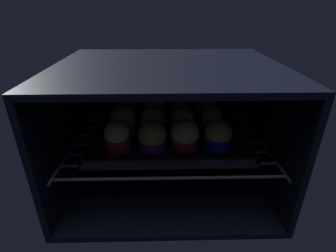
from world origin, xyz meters
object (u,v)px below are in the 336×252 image
at_px(muffin_row1_col1, 153,121).
at_px(muffin_row0_col2, 185,135).
at_px(baking_tray, 168,134).
at_px(muffin_row2_col0, 126,111).
at_px(muffin_row0_col0, 117,136).
at_px(muffin_row2_col2, 180,111).
at_px(muffin_row0_col3, 218,135).
at_px(muffin_row2_col1, 155,109).
at_px(muffin_row2_col3, 207,110).
at_px(muffin_row0_col1, 152,137).
at_px(muffin_row1_col2, 182,121).
at_px(muffin_row1_col0, 123,121).
at_px(muffin_row1_col3, 211,121).

bearing_deg(muffin_row1_col1, muffin_row0_col2, -45.76).
distance_m(baking_tray, muffin_row2_col0, 0.16).
distance_m(muffin_row0_col2, muffin_row1_col1, 0.12).
distance_m(muffin_row0_col0, muffin_row2_col2, 0.25).
bearing_deg(muffin_row0_col3, muffin_row2_col1, 134.03).
bearing_deg(muffin_row2_col1, muffin_row1_col1, -92.97).
xyz_separation_m(muffin_row2_col0, muffin_row2_col3, (0.26, -0.00, 0.00)).
bearing_deg(muffin_row0_col1, muffin_row2_col0, 116.32).
xyz_separation_m(muffin_row0_col3, muffin_row2_col3, (-0.00, 0.18, -0.00)).
bearing_deg(muffin_row1_col1, muffin_row2_col3, 26.43).
height_order(muffin_row0_col1, muffin_row0_col2, same).
height_order(muffin_row1_col2, muffin_row2_col0, muffin_row1_col2).
bearing_deg(muffin_row2_col1, muffin_row0_col3, -45.97).
bearing_deg(muffin_row0_col3, muffin_row0_col2, 178.71).
distance_m(muffin_row0_col1, muffin_row1_col0, 0.13).
bearing_deg(muffin_row0_col1, muffin_row0_col0, -179.92).
distance_m(baking_tray, muffin_row2_col2, 0.10).
relative_size(muffin_row1_col0, muffin_row1_col2, 1.11).
bearing_deg(muffin_row0_col1, muffin_row1_col3, 28.05).
bearing_deg(muffin_row1_col1, muffin_row2_col1, 87.03).
bearing_deg(baking_tray, muffin_row1_col2, -0.74).
height_order(muffin_row0_col1, muffin_row1_col3, same).
height_order(muffin_row2_col0, muffin_row2_col2, same).
bearing_deg(baking_tray, muffin_row2_col1, 114.60).
relative_size(muffin_row1_col1, muffin_row2_col1, 0.96).
bearing_deg(muffin_row2_col1, muffin_row2_col0, 177.64).
xyz_separation_m(muffin_row0_col1, muffin_row1_col1, (-0.00, 0.09, 0.00)).
relative_size(muffin_row0_col3, muffin_row1_col2, 1.01).
height_order(muffin_row1_col3, muffin_row2_col0, muffin_row1_col3).
xyz_separation_m(muffin_row0_col2, muffin_row1_col0, (-0.17, 0.09, 0.00)).
distance_m(muffin_row1_col1, muffin_row1_col2, 0.09).
relative_size(baking_tray, muffin_row1_col1, 5.31).
bearing_deg(muffin_row1_col1, muffin_row0_col3, -27.63).
bearing_deg(muffin_row1_col0, muffin_row1_col3, -0.37).
bearing_deg(muffin_row0_col1, muffin_row1_col2, 46.55).
bearing_deg(muffin_row1_col2, muffin_row2_col0, 152.48).
height_order(muffin_row1_col0, muffin_row1_col3, muffin_row1_col0).
height_order(muffin_row0_col2, muffin_row1_col2, muffin_row0_col2).
bearing_deg(muffin_row2_col2, muffin_row0_col0, -134.35).
relative_size(muffin_row0_col3, muffin_row1_col0, 0.91).
bearing_deg(muffin_row0_col3, muffin_row2_col3, 90.77).
xyz_separation_m(muffin_row0_col2, muffin_row0_col3, (0.09, -0.00, -0.00)).
height_order(muffin_row0_col0, muffin_row2_col0, muffin_row0_col0).
height_order(muffin_row2_col1, muffin_row2_col2, muffin_row2_col1).
distance_m(muffin_row1_col0, muffin_row1_col2, 0.17).
xyz_separation_m(muffin_row1_col0, muffin_row1_col1, (0.09, 0.00, -0.00)).
bearing_deg(muffin_row1_col1, muffin_row1_col0, -179.51).
height_order(muffin_row0_col2, muffin_row1_col0, muffin_row1_col0).
xyz_separation_m(baking_tray, muffin_row0_col3, (0.13, -0.09, 0.04)).
xyz_separation_m(muffin_row0_col2, muffin_row2_col3, (0.08, 0.17, -0.00)).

